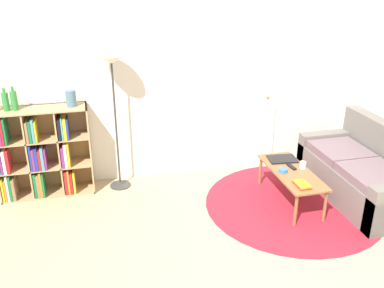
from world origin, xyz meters
name	(u,v)px	position (x,y,z in m)	size (l,w,h in m)	color
wall_back	(181,77)	(0.04, 2.41, 1.29)	(7.74, 0.11, 2.60)	silver
rug	(293,204)	(1.10, 1.22, 0.00)	(2.05, 2.05, 0.01)	maroon
bookshelf	(39,154)	(-1.73, 2.20, 0.52)	(1.08, 0.34, 1.08)	tan
floor_lamp	(112,75)	(-0.82, 2.16, 1.43)	(0.33, 0.33, 1.66)	#333333
couch	(365,174)	(2.01, 1.21, 0.29)	(0.81, 1.65, 0.87)	#66605B
coffee_table	(292,174)	(1.09, 1.30, 0.35)	(0.43, 1.05, 0.40)	brown
laptop	(282,159)	(1.12, 1.61, 0.41)	(0.36, 0.28, 0.02)	black
bowl	(283,170)	(0.98, 1.30, 0.42)	(0.10, 0.10, 0.04)	teal
book_stack_on_table	(302,184)	(1.04, 0.95, 0.41)	(0.13, 0.21, 0.03)	#B21E23
cup	(303,165)	(1.25, 1.34, 0.44)	(0.07, 0.07, 0.08)	white
remote	(292,167)	(1.13, 1.38, 0.41)	(0.06, 0.16, 0.02)	black
bottle_middle	(6,101)	(-2.00, 2.21, 1.19)	(0.07, 0.07, 0.26)	#2D8438
bottle_right	(14,100)	(-1.91, 2.21, 1.20)	(0.07, 0.07, 0.27)	#2D8438
vase_on_shelf	(71,98)	(-1.30, 2.20, 1.18)	(0.12, 0.12, 0.19)	slate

